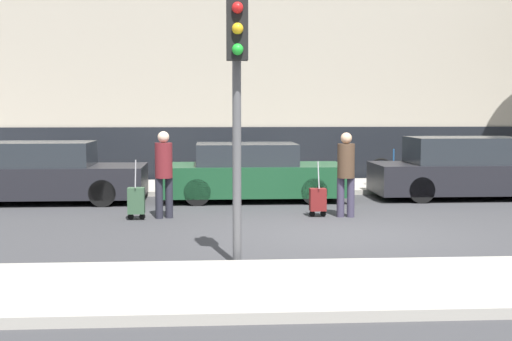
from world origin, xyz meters
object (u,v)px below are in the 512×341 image
Objects in this scene: parked_car_1 at (252,173)px; parked_car_2 at (469,170)px; pedestrian_left at (164,169)px; traffic_light at (237,78)px; parked_car_0 at (44,174)px; parked_bicycle at (400,171)px; trolley_left at (136,201)px; trolley_right at (318,200)px; pedestrian_right at (346,169)px.

parked_car_1 is 0.90× the size of parked_car_2.
traffic_light reaches higher than pedestrian_left.
traffic_light is (-0.63, -7.02, 1.93)m from parked_car_1.
pedestrian_left reaches higher than parked_car_0.
parked_car_2 reaches higher than parked_car_0.
parked_car_1 reaches higher than parked_bicycle.
parked_car_0 is 2.54× the size of parked_bicycle.
parked_bicycle is at bearing 36.53° from trolley_left.
trolley_left is at bearing -130.88° from parked_car_1.
parked_car_0 is 4.07× the size of trolley_right.
parked_bicycle is at bearing 119.08° from parked_car_2.
trolley_left is 3.57m from trolley_right.
parked_car_0 is at bearing 120.78° from traffic_light.
traffic_light reaches higher than parked_car_1.
pedestrian_right is (4.11, 0.07, 0.58)m from trolley_left.
pedestrian_left is 3.58m from pedestrian_right.
traffic_light is 10.42m from parked_bicycle.
pedestrian_right is at bearing -116.79° from parked_bicycle.
trolley_right is at bearing -66.27° from parked_car_1.
trolley_left is at bearing -177.50° from trolley_right.
parked_car_1 is at bearing -179.62° from parked_car_2.
pedestrian_right is (3.58, -0.09, -0.02)m from pedestrian_left.
pedestrian_right is (1.70, -2.71, 0.32)m from parked_car_1.
trolley_right is 5.23m from traffic_light.
pedestrian_left is at bearing 179.91° from trolley_right.
parked_car_0 is 1.07× the size of parked_car_1.
traffic_light is at bearing -109.40° from pedestrian_right.
parked_car_0 is at bearing 166.67° from pedestrian_right.
parked_car_2 is (9.98, 0.09, 0.03)m from parked_car_0.
parked_car_1 is 7.30m from traffic_light.
trolley_right is (-0.54, 0.09, -0.61)m from pedestrian_right.
pedestrian_right is 5.15m from traffic_light.
pedestrian_right is 0.47× the size of traffic_light.
parked_car_0 is 7.00m from pedestrian_right.
pedestrian_left is at bearing -41.62° from parked_car_0.
pedestrian_right is 1.52× the size of trolley_right.
pedestrian_left is 0.81m from trolley_left.
parked_car_2 reaches higher than trolley_left.
parked_car_0 is at bearing 156.55° from trolley_right.
trolley_left is (-0.53, -0.16, -0.60)m from pedestrian_left.
traffic_light is at bearing -112.11° from trolley_right.
trolley_left is at bearing -159.69° from parked_car_2.
trolley_left reaches higher than trolley_right.
pedestrian_left reaches higher than parked_car_1.
traffic_light is (-1.78, -4.39, 2.22)m from trolley_right.
trolley_right is (3.04, -0.00, -0.63)m from pedestrian_left.
trolley_right is 0.62× the size of parked_bicycle.
traffic_light is at bearing -129.61° from parked_car_2.
parked_car_0 is at bearing 130.91° from trolley_left.
parked_car_1 is at bearing 49.12° from trolley_left.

